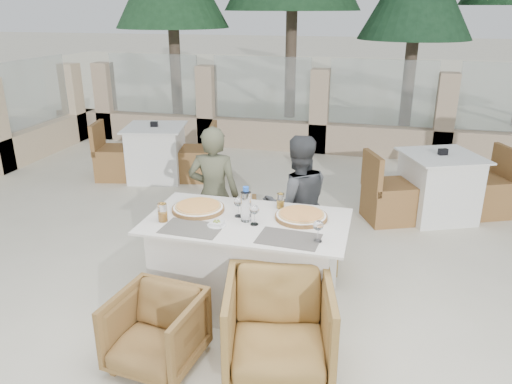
% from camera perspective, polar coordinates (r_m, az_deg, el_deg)
% --- Properties ---
extents(ground, '(80.00, 80.00, 0.00)m').
position_cam_1_polar(ground, '(4.38, -1.51, -12.17)').
color(ground, beige).
rests_on(ground, ground).
extents(sand_patch, '(30.00, 16.00, 0.01)m').
position_cam_1_polar(sand_patch, '(17.73, 11.07, 12.47)').
color(sand_patch, '#F3EBC7').
rests_on(sand_patch, ground).
extents(perimeter_wall_far, '(10.00, 0.34, 1.60)m').
position_cam_1_polar(perimeter_wall_far, '(8.55, 7.27, 9.79)').
color(perimeter_wall_far, tan).
rests_on(perimeter_wall_far, ground).
extents(dining_table, '(1.60, 0.90, 0.77)m').
position_cam_1_polar(dining_table, '(4.13, -1.03, -8.14)').
color(dining_table, silver).
rests_on(dining_table, ground).
extents(placemat_near_left, '(0.46, 0.32, 0.00)m').
position_cam_1_polar(placemat_near_left, '(3.84, -7.35, -4.14)').
color(placemat_near_left, '#5D5850').
rests_on(placemat_near_left, dining_table).
extents(placemat_near_right, '(0.47, 0.33, 0.00)m').
position_cam_1_polar(placemat_near_right, '(3.66, 3.77, -5.33)').
color(placemat_near_right, '#544F48').
rests_on(placemat_near_right, dining_table).
extents(pizza_left, '(0.49, 0.49, 0.06)m').
position_cam_1_polar(pizza_left, '(4.16, -6.62, -1.74)').
color(pizza_left, orange).
rests_on(pizza_left, dining_table).
extents(pizza_right, '(0.44, 0.44, 0.05)m').
position_cam_1_polar(pizza_right, '(3.99, 5.19, -2.68)').
color(pizza_right, '#C7561B').
rests_on(pizza_right, dining_table).
extents(water_bottle, '(0.10, 0.10, 0.29)m').
position_cam_1_polar(water_bottle, '(3.89, -1.15, -1.38)').
color(water_bottle, '#C2DDFF').
rests_on(water_bottle, dining_table).
extents(wine_glass_centre, '(0.10, 0.10, 0.18)m').
position_cam_1_polar(wine_glass_centre, '(3.99, -2.02, -1.59)').
color(wine_glass_centre, white).
rests_on(wine_glass_centre, dining_table).
extents(wine_glass_near, '(0.09, 0.09, 0.18)m').
position_cam_1_polar(wine_glass_near, '(3.84, -0.20, -2.49)').
color(wine_glass_near, silver).
rests_on(wine_glass_near, dining_table).
extents(wine_glass_corner, '(0.10, 0.10, 0.18)m').
position_cam_1_polar(wine_glass_corner, '(3.60, 7.10, -4.30)').
color(wine_glass_corner, white).
rests_on(wine_glass_corner, dining_table).
extents(beer_glass_left, '(0.08, 0.08, 0.15)m').
position_cam_1_polar(beer_glass_left, '(3.98, -10.63, -2.31)').
color(beer_glass_left, orange).
rests_on(beer_glass_left, dining_table).
extents(beer_glass_right, '(0.07, 0.07, 0.13)m').
position_cam_1_polar(beer_glass_right, '(4.17, 2.81, -1.03)').
color(beer_glass_right, orange).
rests_on(beer_glass_right, dining_table).
extents(olive_dish, '(0.11, 0.11, 0.04)m').
position_cam_1_polar(olive_dish, '(3.86, -4.51, -3.56)').
color(olive_dish, silver).
rests_on(olive_dish, dining_table).
extents(armchair_far_left, '(0.80, 0.82, 0.61)m').
position_cam_1_polar(armchair_far_left, '(4.86, -3.73, -4.64)').
color(armchair_far_left, olive).
rests_on(armchair_far_left, ground).
extents(armchair_far_right, '(0.70, 0.71, 0.53)m').
position_cam_1_polar(armchair_far_right, '(4.73, 5.45, -5.89)').
color(armchair_far_right, olive).
rests_on(armchair_far_right, ground).
extents(armchair_near_left, '(0.64, 0.65, 0.54)m').
position_cam_1_polar(armchair_near_left, '(3.62, -11.37, -15.32)').
color(armchair_near_left, brown).
rests_on(armchair_near_left, ground).
extents(armchair_near_right, '(0.85, 0.87, 0.67)m').
position_cam_1_polar(armchair_near_right, '(3.49, 2.60, -15.09)').
color(armchair_near_right, olive).
rests_on(armchair_near_right, ground).
extents(diner_left, '(0.52, 0.38, 1.34)m').
position_cam_1_polar(diner_left, '(4.78, -4.83, -0.33)').
color(diner_left, '#4D503A').
rests_on(diner_left, ground).
extents(diner_right, '(0.78, 0.70, 1.31)m').
position_cam_1_polar(diner_right, '(4.60, 4.72, -1.42)').
color(diner_right, '#3D3F43').
rests_on(diner_right, ground).
extents(bg_table_a, '(1.78, 1.15, 0.77)m').
position_cam_1_polar(bg_table_a, '(7.32, -11.33, 4.40)').
color(bg_table_a, silver).
rests_on(bg_table_a, ground).
extents(bg_table_b, '(1.83, 1.41, 0.77)m').
position_cam_1_polar(bg_table_b, '(6.20, 20.11, 0.60)').
color(bg_table_b, silver).
rests_on(bg_table_b, ground).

